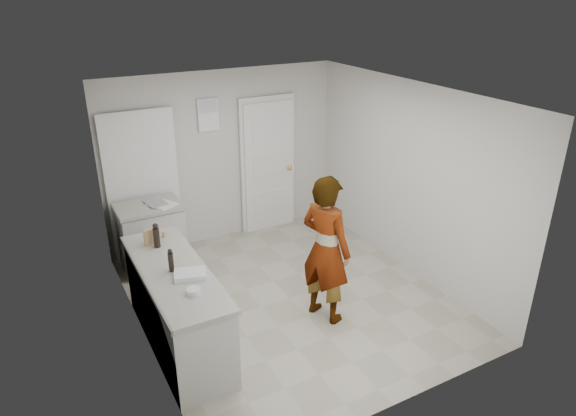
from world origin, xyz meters
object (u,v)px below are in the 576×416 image
oil_cruet_b (171,261)px  baking_dish (190,275)px  oil_cruet_a (156,236)px  spice_jar (164,234)px  egg_bowl (194,291)px  person (326,249)px  cake_mix_box (149,237)px

oil_cruet_b → baking_dish: size_ratio=0.70×
oil_cruet_a → spice_jar: bearing=56.4°
oil_cruet_b → egg_bowl: 0.50m
person → spice_jar: size_ratio=24.18×
cake_mix_box → oil_cruet_a: oil_cruet_a is taller
cake_mix_box → oil_cruet_b: size_ratio=0.74×
oil_cruet_b → baking_dish: bearing=-56.8°
person → oil_cruet_a: person is taller
baking_dish → egg_bowl: baking_dish is taller
egg_bowl → oil_cruet_a: bearing=92.4°
person → oil_cruet_a: (-1.64, 0.85, 0.19)m
oil_cruet_b → oil_cruet_a: bearing=88.5°
oil_cruet_a → egg_bowl: (0.04, -1.07, -0.11)m
cake_mix_box → oil_cruet_a: size_ratio=0.65×
spice_jar → baking_dish: (-0.02, -0.97, -0.01)m
egg_bowl → person: bearing=8.0°
oil_cruet_a → oil_cruet_b: size_ratio=1.14×
oil_cruet_a → egg_bowl: size_ratio=2.11×
oil_cruet_a → oil_cruet_b: (-0.01, -0.58, -0.02)m
spice_jar → oil_cruet_a: size_ratio=0.25×
person → cake_mix_box: size_ratio=9.36×
oil_cruet_b → egg_bowl: (0.06, -0.49, -0.09)m
spice_jar → baking_dish: size_ratio=0.20×
oil_cruet_a → baking_dish: oil_cruet_a is taller
oil_cruet_a → egg_bowl: oil_cruet_a is taller
baking_dish → egg_bowl: 0.31m
spice_jar → oil_cruet_a: 0.26m
cake_mix_box → spice_jar: size_ratio=2.58×
spice_jar → egg_bowl: size_ratio=0.53×
person → baking_dish: 1.53m
spice_jar → egg_bowl: (-0.09, -1.27, -0.01)m
cake_mix_box → oil_cruet_b: bearing=-101.5°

